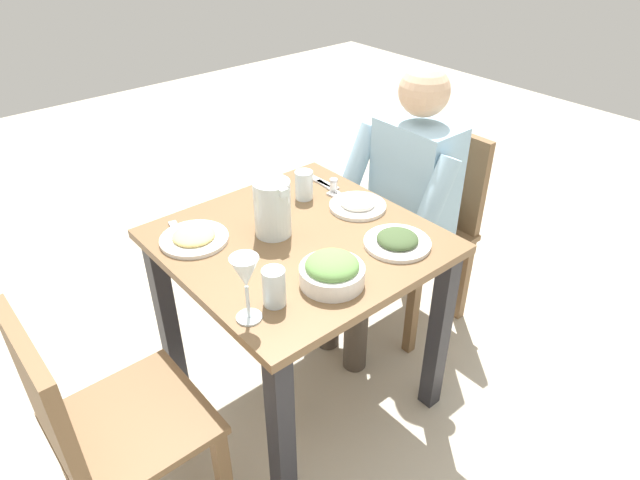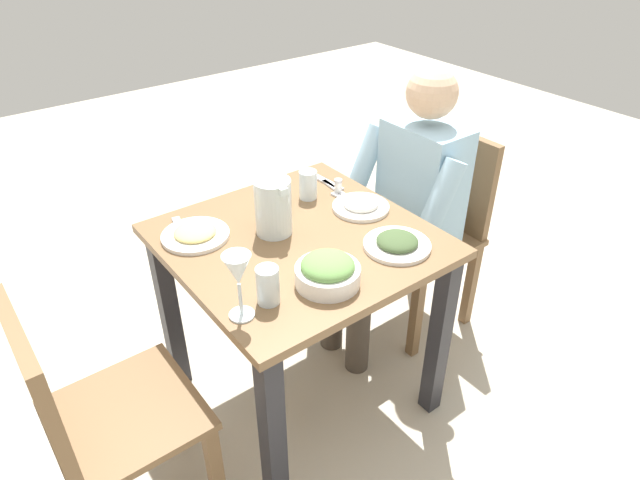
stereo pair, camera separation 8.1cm
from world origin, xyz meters
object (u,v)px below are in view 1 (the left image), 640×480
salad_bowl (332,271)px  plate_yoghurt (358,204)px  plate_dolmas (397,241)px  salt_shaker (334,185)px  dining_table (299,272)px  chair_near (428,218)px  water_pitcher (272,208)px  chair_far (99,426)px  water_glass_center (277,193)px  water_glass_far_left (274,287)px  wine_glass (245,276)px  water_glass_near_right (304,185)px  plate_fries (194,237)px  diner_near (398,203)px

salad_bowl → plate_yoghurt: (0.27, -0.36, -0.03)m
plate_dolmas → salt_shaker: salt_shaker is taller
dining_table → chair_near: 0.76m
water_pitcher → plate_dolmas: bearing=-140.3°
chair_far → water_glass_center: size_ratio=7.95×
chair_near → plate_yoghurt: bearing=95.5°
water_glass_far_left → chair_near: bearing=-74.5°
salad_bowl → wine_glass: 0.29m
water_glass_near_right → dining_table: bearing=137.0°
plate_fries → wine_glass: (-0.43, 0.08, 0.13)m
dining_table → water_pitcher: water_pitcher is taller
dining_table → water_glass_center: bearing=-18.0°
water_pitcher → water_glass_near_right: water_pitcher is taller
chair_far → salt_shaker: size_ratio=16.06×
chair_near → plate_dolmas: chair_near is taller
water_glass_far_left → salt_shaker: water_glass_far_left is taller
chair_near → plate_fries: 1.06m
chair_near → diner_near: bearing=90.0°
chair_far → wine_glass: size_ratio=4.42×
salad_bowl → chair_far: bearing=76.1°
wine_glass → plate_yoghurt: bearing=-68.9°
plate_fries → dining_table: bearing=-126.9°
water_glass_center → water_pitcher: bearing=139.4°
salad_bowl → water_glass_far_left: size_ratio=1.69×
dining_table → water_pitcher: size_ratio=4.27×
diner_near → wine_glass: diner_near is taller
chair_far → plate_dolmas: size_ratio=4.04×
chair_near → water_glass_near_right: (0.13, 0.57, 0.30)m
dining_table → chair_near: (0.06, -0.75, -0.10)m
chair_near → salt_shaker: (0.10, 0.46, 0.27)m
chair_far → plate_yoghurt: chair_far is taller
wine_glass → water_glass_center: bearing=-43.8°
diner_near → water_glass_far_left: size_ratio=10.39×
chair_near → dining_table: bearing=94.7°
plate_dolmas → wine_glass: 0.57m
plate_dolmas → plate_yoghurt: bearing=-14.9°
water_glass_near_right → wine_glass: (-0.42, 0.53, 0.09)m
chair_far → diner_near: diner_near is taller
salad_bowl → plate_fries: salad_bowl is taller
chair_near → plate_fries: (0.14, 1.02, 0.26)m
plate_fries → water_glass_center: 0.34m
dining_table → salt_shaker: size_ratio=15.02×
chair_near → wine_glass: size_ratio=4.42×
plate_yoghurt → water_glass_near_right: size_ratio=1.90×
diner_near → water_pitcher: (0.01, 0.60, 0.19)m
wine_glass → salt_shaker: 0.76m
plate_fries → salt_shaker: bearing=-94.2°
chair_near → water_glass_center: chair_near is taller
dining_table → plate_yoghurt: (0.02, -0.28, 0.16)m
salt_shaker → water_glass_center: bearing=78.8°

